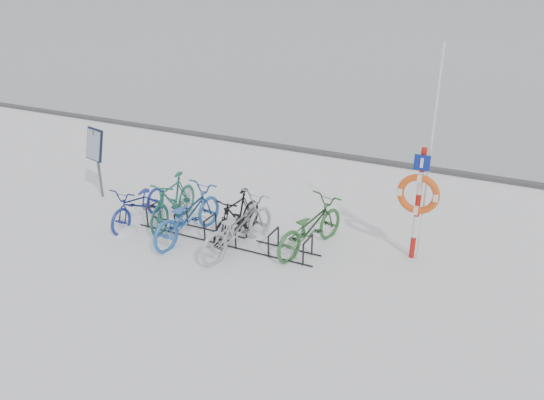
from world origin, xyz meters
name	(u,v)px	position (x,y,z in m)	size (l,w,h in m)	color
ground	(226,240)	(0.00, 0.00, 0.00)	(900.00, 900.00, 0.00)	white
quay_edge	(327,154)	(0.00, 5.90, 0.05)	(400.00, 0.25, 0.10)	#3F3F42
bike_rack	(226,232)	(0.00, 0.00, 0.18)	(4.00, 0.48, 0.46)	black
info_board	(95,149)	(-3.84, 0.61, 1.23)	(0.60, 0.36, 1.70)	#595B5E
lifebuoy_station	(419,194)	(3.57, 0.91, 1.35)	(0.77, 0.22, 4.01)	#AD150D
bike_0	(139,202)	(-2.10, -0.10, 0.48)	(0.63, 1.81, 0.95)	navy
bike_1	(173,200)	(-1.41, 0.21, 0.55)	(0.52, 1.84, 1.10)	#1B5B4C
bike_2	(187,213)	(-0.76, -0.20, 0.54)	(0.71, 2.05, 1.07)	#255EAF
bike_3	(237,215)	(0.15, 0.23, 0.51)	(0.48, 1.69, 1.01)	black
bike_4	(237,225)	(0.41, -0.23, 0.54)	(0.72, 2.07, 1.08)	#A4A6AB
bike_5	(310,225)	(1.66, 0.44, 0.52)	(0.69, 1.97, 1.03)	#2C612E
snow_drifts	(173,231)	(-1.21, -0.13, 0.00)	(4.27, 1.72, 0.22)	white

